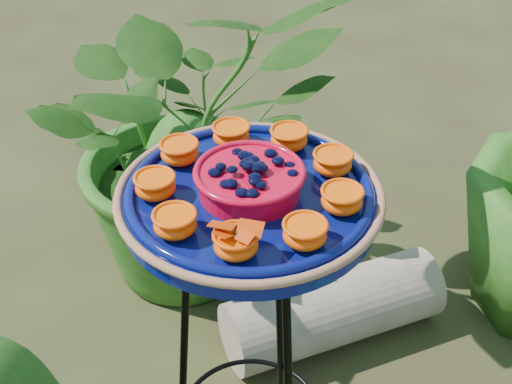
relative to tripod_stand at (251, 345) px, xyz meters
The scene contains 4 objects.
tripod_stand is the anchor object (origin of this frame).
feeder_dish 0.36m from the tripod_stand, 87.09° to the right, with size 0.52×0.52×0.10m.
driftwood_log 0.67m from the tripod_stand, 74.90° to the left, with size 0.21×0.21×0.62m, color tan.
shrub_back_left 0.84m from the tripod_stand, 113.12° to the left, with size 0.86×0.75×0.96m, color #1B5015.
Camera 1 is at (0.04, -1.06, 1.55)m, focal length 50.00 mm.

